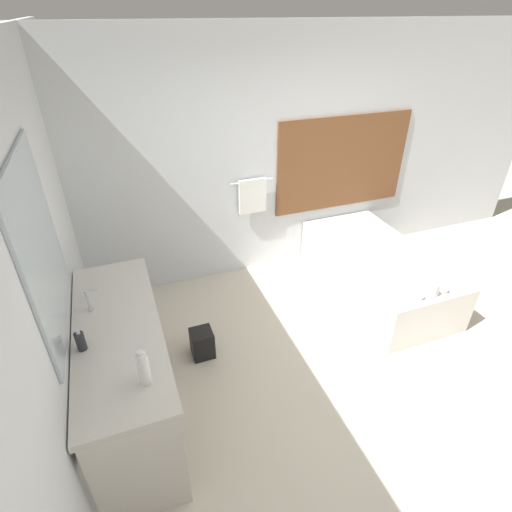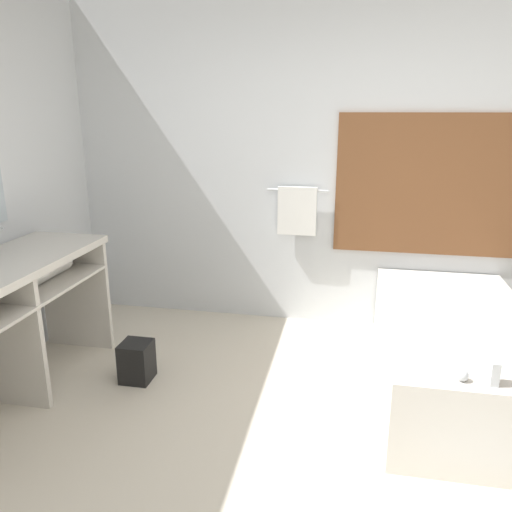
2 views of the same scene
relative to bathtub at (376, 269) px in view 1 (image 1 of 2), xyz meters
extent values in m
plane|color=beige|center=(-0.86, -1.26, -0.28)|extent=(16.00, 16.00, 0.00)
cube|color=silver|center=(-0.86, 0.97, 1.07)|extent=(7.40, 0.06, 2.70)
cube|color=brown|center=(0.00, 0.93, 0.93)|extent=(1.70, 0.02, 1.10)
cylinder|color=silver|center=(-1.16, 0.90, 0.87)|extent=(0.50, 0.02, 0.02)
cube|color=white|center=(-1.16, 0.89, 0.70)|extent=(0.32, 0.04, 0.40)
cube|color=silver|center=(-3.09, -1.26, 1.07)|extent=(0.06, 7.40, 2.70)
cube|color=#B2C1CC|center=(-3.04, -0.73, 1.32)|extent=(0.02, 1.10, 1.10)
cube|color=silver|center=(-2.75, -0.73, 0.60)|extent=(0.59, 1.70, 0.05)
cube|color=silver|center=(-2.75, -0.73, 0.39)|extent=(0.56, 1.61, 0.02)
cylinder|color=white|center=(-2.75, -0.47, 0.56)|extent=(0.35, 0.35, 0.13)
cube|color=silver|center=(-2.75, -1.55, 0.14)|extent=(0.54, 0.04, 0.85)
cube|color=silver|center=(-2.75, -0.73, 0.14)|extent=(0.54, 0.04, 0.85)
cube|color=silver|center=(-2.75, 0.10, 0.14)|extent=(0.54, 0.04, 0.85)
cylinder|color=white|center=(-2.71, -1.15, 0.47)|extent=(0.13, 0.47, 0.13)
cylinder|color=white|center=(-2.71, -0.30, 0.47)|extent=(0.13, 0.47, 0.13)
cylinder|color=silver|center=(-2.91, -0.47, 0.63)|extent=(0.04, 0.04, 0.02)
cylinder|color=silver|center=(-2.91, -0.47, 0.72)|extent=(0.02, 0.02, 0.16)
cube|color=silver|center=(-2.87, -0.47, 0.79)|extent=(0.07, 0.01, 0.01)
cube|color=silver|center=(0.00, 0.00, -0.02)|extent=(0.95, 1.86, 0.51)
ellipsoid|color=white|center=(0.00, 0.00, 0.08)|extent=(0.68, 1.34, 0.30)
cube|color=silver|center=(0.00, -0.83, 0.29)|extent=(0.04, 0.07, 0.12)
sphere|color=silver|center=(-0.14, -0.83, 0.26)|extent=(0.06, 0.06, 0.06)
sphere|color=silver|center=(0.14, -0.83, 0.26)|extent=(0.06, 0.06, 0.06)
cylinder|color=silver|center=(-2.62, -1.29, 0.74)|extent=(0.07, 0.07, 0.23)
cylinder|color=white|center=(-2.62, -1.29, 0.86)|extent=(0.04, 0.04, 0.02)
cylinder|color=#28282D|center=(-2.97, -0.87, 0.69)|extent=(0.06, 0.06, 0.13)
cylinder|color=silver|center=(-2.97, -0.87, 0.77)|extent=(0.03, 0.03, 0.03)
cube|color=black|center=(-2.09, -0.30, -0.14)|extent=(0.20, 0.20, 0.27)
cube|color=white|center=(-0.01, -1.44, -0.27)|extent=(0.54, 0.70, 0.02)
camera|label=1|loc=(-2.57, -3.02, 2.50)|focal=28.00mm
camera|label=2|loc=(-0.71, -3.14, 1.50)|focal=35.00mm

